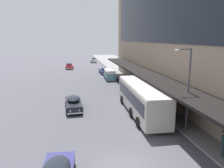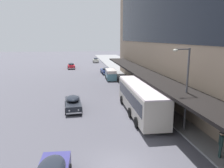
{
  "view_description": "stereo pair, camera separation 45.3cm",
  "coord_description": "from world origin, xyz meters",
  "px_view_note": "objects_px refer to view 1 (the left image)",
  "views": [
    {
      "loc": [
        -2.89,
        -12.05,
        7.97
      ],
      "look_at": [
        2.03,
        15.45,
        2.04
      ],
      "focal_mm": 35.0,
      "sensor_mm": 36.0,
      "label": 1
    },
    {
      "loc": [
        -2.44,
        -12.12,
        7.97
      ],
      "look_at": [
        2.03,
        15.45,
        2.04
      ],
      "focal_mm": 35.0,
      "sensor_mm": 36.0,
      "label": 2
    }
  ],
  "objects_px": {
    "sedan_oncoming_front": "(69,66)",
    "pedestrian_at_kerb": "(224,142)",
    "street_lamp": "(187,83)",
    "vw_van": "(110,74)",
    "sedan_trailing_mid": "(104,71)",
    "sedan_lead_near": "(94,60)",
    "sedan_lead_mid": "(74,103)",
    "transit_bus_kerbside_front": "(141,97)",
    "fire_hydrant": "(139,91)"
  },
  "relations": [
    {
      "from": "transit_bus_kerbside_front",
      "to": "pedestrian_at_kerb",
      "type": "height_order",
      "value": "transit_bus_kerbside_front"
    },
    {
      "from": "sedan_lead_near",
      "to": "fire_hydrant",
      "type": "xyz_separation_m",
      "value": [
        2.56,
        -42.29,
        -0.29
      ]
    },
    {
      "from": "vw_van",
      "to": "sedan_oncoming_front",
      "type": "bearing_deg",
      "value": 114.68
    },
    {
      "from": "sedan_lead_near",
      "to": "sedan_lead_mid",
      "type": "distance_m",
      "value": 48.26
    },
    {
      "from": "transit_bus_kerbside_front",
      "to": "sedan_lead_mid",
      "type": "xyz_separation_m",
      "value": [
        -7.04,
        2.67,
        -1.06
      ]
    },
    {
      "from": "sedan_oncoming_front",
      "to": "street_lamp",
      "type": "xyz_separation_m",
      "value": [
        10.33,
        -41.93,
        3.5
      ]
    },
    {
      "from": "transit_bus_kerbside_front",
      "to": "sedan_oncoming_front",
      "type": "distance_m",
      "value": 37.93
    },
    {
      "from": "sedan_oncoming_front",
      "to": "pedestrian_at_kerb",
      "type": "relative_size",
      "value": 2.71
    },
    {
      "from": "street_lamp",
      "to": "fire_hydrant",
      "type": "xyz_separation_m",
      "value": [
        -0.1,
        13.0,
        -3.74
      ]
    },
    {
      "from": "sedan_oncoming_front",
      "to": "fire_hydrant",
      "type": "bearing_deg",
      "value": -70.51
    },
    {
      "from": "transit_bus_kerbside_front",
      "to": "sedan_lead_near",
      "type": "xyz_separation_m",
      "value": [
        -0.26,
        50.44,
        -1.04
      ]
    },
    {
      "from": "sedan_lead_near",
      "to": "sedan_lead_mid",
      "type": "relative_size",
      "value": 0.89
    },
    {
      "from": "transit_bus_kerbside_front",
      "to": "sedan_oncoming_front",
      "type": "bearing_deg",
      "value": 102.08
    },
    {
      "from": "sedan_trailing_mid",
      "to": "sedan_lead_mid",
      "type": "bearing_deg",
      "value": -106.04
    },
    {
      "from": "sedan_trailing_mid",
      "to": "street_lamp",
      "type": "distance_m",
      "value": 32.07
    },
    {
      "from": "street_lamp",
      "to": "fire_hydrant",
      "type": "distance_m",
      "value": 13.53
    },
    {
      "from": "vw_van",
      "to": "pedestrian_at_kerb",
      "type": "bearing_deg",
      "value": -84.55
    },
    {
      "from": "transit_bus_kerbside_front",
      "to": "sedan_lead_near",
      "type": "bearing_deg",
      "value": 90.3
    },
    {
      "from": "sedan_lead_near",
      "to": "fire_hydrant",
      "type": "distance_m",
      "value": 42.37
    },
    {
      "from": "pedestrian_at_kerb",
      "to": "vw_van",
      "type": "bearing_deg",
      "value": 95.45
    },
    {
      "from": "sedan_oncoming_front",
      "to": "pedestrian_at_kerb",
      "type": "xyz_separation_m",
      "value": [
        10.7,
        -46.53,
        0.45
      ]
    },
    {
      "from": "vw_van",
      "to": "street_lamp",
      "type": "height_order",
      "value": "street_lamp"
    },
    {
      "from": "sedan_oncoming_front",
      "to": "sedan_trailing_mid",
      "type": "bearing_deg",
      "value": -52.16
    },
    {
      "from": "pedestrian_at_kerb",
      "to": "fire_hydrant",
      "type": "distance_m",
      "value": 17.63
    },
    {
      "from": "sedan_oncoming_front",
      "to": "sedan_lead_mid",
      "type": "bearing_deg",
      "value": -88.5
    },
    {
      "from": "sedan_trailing_mid",
      "to": "pedestrian_at_kerb",
      "type": "distance_m",
      "value": 36.5
    },
    {
      "from": "pedestrian_at_kerb",
      "to": "sedan_trailing_mid",
      "type": "bearing_deg",
      "value": 94.43
    },
    {
      "from": "sedan_lead_mid",
      "to": "street_lamp",
      "type": "bearing_deg",
      "value": -38.54
    },
    {
      "from": "sedan_lead_near",
      "to": "pedestrian_at_kerb",
      "type": "height_order",
      "value": "pedestrian_at_kerb"
    },
    {
      "from": "sedan_lead_mid",
      "to": "sedan_trailing_mid",
      "type": "relative_size",
      "value": 0.98
    },
    {
      "from": "sedan_oncoming_front",
      "to": "vw_van",
      "type": "bearing_deg",
      "value": -65.32
    },
    {
      "from": "sedan_oncoming_front",
      "to": "vw_van",
      "type": "height_order",
      "value": "vw_van"
    },
    {
      "from": "pedestrian_at_kerb",
      "to": "street_lamp",
      "type": "distance_m",
      "value": 5.54
    },
    {
      "from": "sedan_lead_mid",
      "to": "pedestrian_at_kerb",
      "type": "xyz_separation_m",
      "value": [
        9.8,
        -12.12,
        0.42
      ]
    },
    {
      "from": "transit_bus_kerbside_front",
      "to": "pedestrian_at_kerb",
      "type": "bearing_deg",
      "value": -73.72
    },
    {
      "from": "sedan_oncoming_front",
      "to": "pedestrian_at_kerb",
      "type": "bearing_deg",
      "value": -77.05
    },
    {
      "from": "sedan_oncoming_front",
      "to": "fire_hydrant",
      "type": "relative_size",
      "value": 7.18
    },
    {
      "from": "sedan_lead_mid",
      "to": "vw_van",
      "type": "height_order",
      "value": "vw_van"
    },
    {
      "from": "sedan_lead_mid",
      "to": "fire_hydrant",
      "type": "bearing_deg",
      "value": 30.44
    },
    {
      "from": "sedan_lead_near",
      "to": "pedestrian_at_kerb",
      "type": "distance_m",
      "value": 59.98
    },
    {
      "from": "sedan_lead_mid",
      "to": "transit_bus_kerbside_front",
      "type": "bearing_deg",
      "value": -20.75
    },
    {
      "from": "sedan_lead_near",
      "to": "fire_hydrant",
      "type": "height_order",
      "value": "sedan_lead_near"
    },
    {
      "from": "pedestrian_at_kerb",
      "to": "transit_bus_kerbside_front",
      "type": "bearing_deg",
      "value": 106.28
    },
    {
      "from": "fire_hydrant",
      "to": "vw_van",
      "type": "bearing_deg",
      "value": 101.26
    },
    {
      "from": "street_lamp",
      "to": "sedan_lead_near",
      "type": "bearing_deg",
      "value": 92.76
    },
    {
      "from": "street_lamp",
      "to": "vw_van",
      "type": "bearing_deg",
      "value": 95.62
    },
    {
      "from": "sedan_lead_near",
      "to": "sedan_lead_mid",
      "type": "height_order",
      "value": "sedan_lead_near"
    },
    {
      "from": "pedestrian_at_kerb",
      "to": "street_lamp",
      "type": "xyz_separation_m",
      "value": [
        -0.36,
        4.61,
        3.05
      ]
    },
    {
      "from": "sedan_lead_mid",
      "to": "street_lamp",
      "type": "height_order",
      "value": "street_lamp"
    },
    {
      "from": "sedan_trailing_mid",
      "to": "fire_hydrant",
      "type": "xyz_separation_m",
      "value": [
        2.36,
        -18.78,
        -0.23
      ]
    }
  ]
}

